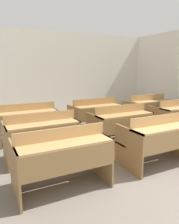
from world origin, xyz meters
TOP-DOWN VIEW (x-y plane):
  - wall_back at (0.00, 6.20)m, footprint 7.30×0.06m
  - bench_front_left at (-1.69, 1.29)m, footprint 1.32×0.76m
  - bench_front_center at (0.14, 1.27)m, footprint 1.32×0.76m
  - bench_second_left at (-1.67, 2.44)m, footprint 1.32×0.76m
  - bench_second_center at (0.13, 2.44)m, footprint 1.32×0.76m
  - bench_second_right at (1.97, 2.46)m, footprint 1.32×0.76m
  - bench_third_left at (-1.68, 3.65)m, footprint 1.32×0.76m
  - bench_third_center at (0.14, 3.64)m, footprint 1.32×0.76m
  - bench_third_right at (1.98, 3.63)m, footprint 1.32×0.76m

SIDE VIEW (x-z plane):
  - bench_front_left at x=-1.69m, z-range 0.03..0.94m
  - bench_front_center at x=0.14m, z-range 0.03..0.94m
  - bench_second_left at x=-1.67m, z-range 0.03..0.94m
  - bench_second_center at x=0.13m, z-range 0.03..0.94m
  - bench_second_right at x=1.97m, z-range 0.03..0.94m
  - bench_third_left at x=-1.68m, z-range 0.03..0.94m
  - bench_third_center at x=0.14m, z-range 0.03..0.94m
  - bench_third_right at x=1.98m, z-range 0.03..0.94m
  - wall_back at x=0.00m, z-range 0.00..2.99m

